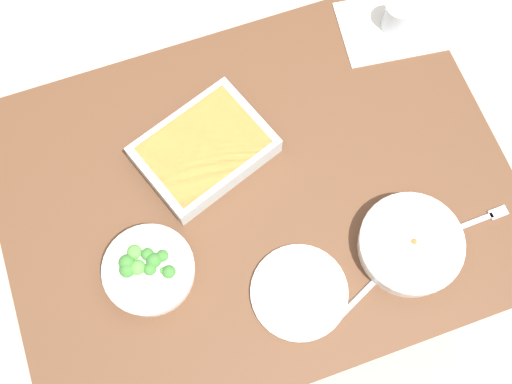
% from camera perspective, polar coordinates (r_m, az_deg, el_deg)
% --- Properties ---
extents(ground_plane, '(6.00, 6.00, 0.00)m').
position_cam_1_polar(ground_plane, '(2.21, -0.00, -6.32)').
color(ground_plane, '#B2A899').
extents(dining_table, '(1.20, 0.90, 0.74)m').
position_cam_1_polar(dining_table, '(1.58, -0.00, -1.07)').
color(dining_table, brown).
rests_on(dining_table, ground_plane).
extents(placemat, '(0.30, 0.23, 0.00)m').
position_cam_1_polar(placemat, '(1.74, 12.34, 14.47)').
color(placemat, silver).
rests_on(placemat, dining_table).
extents(stew_bowl, '(0.24, 0.24, 0.06)m').
position_cam_1_polar(stew_bowl, '(1.47, 13.77, -4.63)').
color(stew_bowl, white).
rests_on(stew_bowl, dining_table).
extents(broccoli_bowl, '(0.21, 0.21, 0.07)m').
position_cam_1_polar(broccoli_bowl, '(1.44, -9.69, -6.91)').
color(broccoli_bowl, white).
rests_on(broccoli_bowl, dining_table).
extents(baking_dish, '(0.36, 0.31, 0.06)m').
position_cam_1_polar(baking_dish, '(1.51, -4.70, 3.89)').
color(baking_dish, silver).
rests_on(baking_dish, dining_table).
extents(drink_cup, '(0.07, 0.07, 0.08)m').
position_cam_1_polar(drink_cup, '(1.71, 12.60, 15.14)').
color(drink_cup, '#B2BCC6').
rests_on(drink_cup, dining_table).
extents(side_plate, '(0.22, 0.22, 0.01)m').
position_cam_1_polar(side_plate, '(1.43, 3.92, -9.03)').
color(side_plate, white).
rests_on(side_plate, dining_table).
extents(spoon_by_stew, '(0.17, 0.09, 0.01)m').
position_cam_1_polar(spoon_by_stew, '(1.46, 10.16, -8.46)').
color(spoon_by_stew, silver).
rests_on(spoon_by_stew, dining_table).
extents(fork_on_table, '(0.18, 0.03, 0.01)m').
position_cam_1_polar(fork_on_table, '(1.56, 19.44, -2.43)').
color(fork_on_table, silver).
rests_on(fork_on_table, dining_table).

